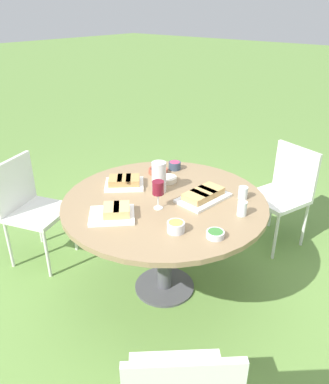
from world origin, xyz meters
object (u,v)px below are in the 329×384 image
Objects in this scene: dining_table at (164,211)px; chair_near_right at (29,203)px; chair_near_left at (284,188)px; handbag at (178,194)px; wine_glass at (158,189)px; water_pitcher at (159,177)px.

chair_near_right is at bearing -69.94° from dining_table.
chair_near_right is (0.40, -1.11, -0.16)m from dining_table.
handbag is at bearing -85.84° from chair_near_left.
handbag is (-1.52, 0.35, -0.40)m from chair_near_right.
wine_glass reaches higher than chair_near_left.
chair_near_right is 1.61m from handbag.
wine_glass reaches higher than chair_near_right.
dining_table is 1.46m from handbag.
water_pitcher reaches higher than wine_glass.
chair_near_right is at bearing -42.56° from chair_near_left.
chair_near_left is (-1.20, 0.37, -0.16)m from dining_table.
dining_table is at bearing 57.00° from water_pitcher.
wine_glass is 0.53× the size of handbag.
chair_near_left is 3.97× the size of water_pitcher.
dining_table is 7.21× the size of wine_glass.
chair_near_right is at bearing -76.01° from wine_glass.
dining_table is 3.84× the size of handbag.
water_pitcher reaches higher than handbag.
chair_near_right reaches higher than handbag.
handbag is (-1.12, -0.75, -0.55)m from dining_table.
dining_table is 0.25m from water_pitcher.
chair_near_right is 3.97× the size of water_pitcher.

